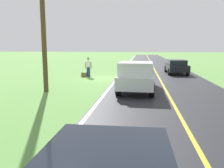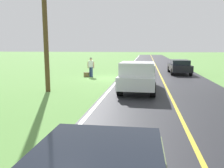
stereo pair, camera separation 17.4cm
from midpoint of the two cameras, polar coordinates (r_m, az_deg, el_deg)
name	(u,v)px [view 2 (the right image)]	position (r m, az deg, el deg)	size (l,w,h in m)	color
ground_plane	(109,78)	(19.88, -0.54, 1.44)	(200.00, 200.00, 0.00)	#609347
road_surface	(162,79)	(19.69, 12.55, 1.15)	(7.55, 120.00, 0.00)	#28282D
lane_edge_line	(119,78)	(19.75, 2.09, 1.40)	(0.16, 117.60, 0.00)	silver
lane_centre_line	(162,79)	(19.69, 12.55, 1.16)	(0.14, 117.60, 0.00)	gold
hitchhiker_walking	(91,66)	(20.77, -4.95, 4.46)	(0.62, 0.53, 1.75)	navy
suitcase_carried	(86,75)	(20.90, -6.09, 2.33)	(0.20, 0.46, 0.41)	brown
pickup_truck_passing	(138,75)	(14.02, 6.80, 2.10)	(2.21, 5.45, 1.82)	silver
sedan_near_oncoming	(179,66)	(23.99, 16.48, 4.20)	(1.98, 4.43, 1.41)	black
utility_pole_roadside	(45,18)	(14.37, -15.89, 15.44)	(0.28, 0.28, 8.65)	brown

